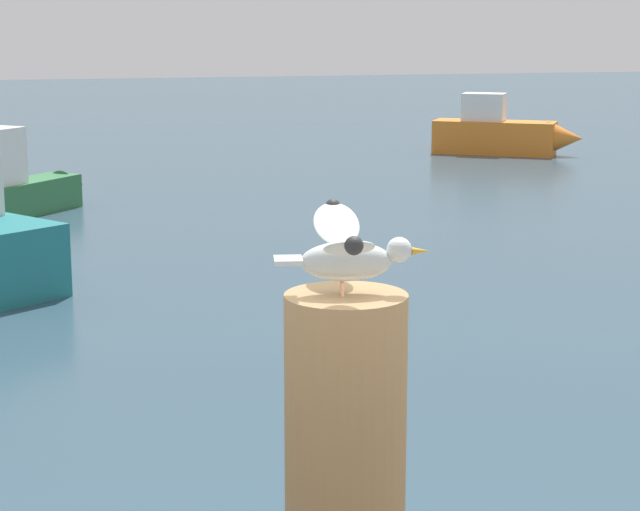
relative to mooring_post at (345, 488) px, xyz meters
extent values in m
cylinder|color=brown|center=(0.00, 0.00, 0.00)|extent=(0.31, 0.31, 1.03)
cylinder|color=tan|center=(-0.01, -0.02, 0.53)|extent=(0.01, 0.01, 0.04)
cylinder|color=tan|center=(-0.01, 0.02, 0.53)|extent=(0.01, 0.01, 0.04)
ellipsoid|color=silver|center=(0.00, 0.00, 0.60)|extent=(0.24, 0.13, 0.10)
sphere|color=silver|center=(0.13, -0.02, 0.63)|extent=(0.06, 0.06, 0.06)
cone|color=gold|center=(0.18, -0.03, 0.63)|extent=(0.05, 0.03, 0.02)
cube|color=silver|center=(-0.14, 0.03, 0.61)|extent=(0.08, 0.09, 0.01)
ellipsoid|color=silver|center=(-0.04, -0.16, 0.67)|extent=(0.16, 0.25, 0.09)
sphere|color=#2E2E2E|center=(-0.06, -0.26, 0.70)|extent=(0.04, 0.04, 0.04)
ellipsoid|color=silver|center=(0.02, 0.16, 0.67)|extent=(0.16, 0.25, 0.09)
sphere|color=#2E2E2E|center=(0.04, 0.27, 0.70)|extent=(0.04, 0.04, 0.04)
cube|color=#2D6B3D|center=(-0.91, 16.04, -1.65)|extent=(2.49, 2.73, 0.55)
cone|color=#2D6B3D|center=(0.19, 17.31, -1.62)|extent=(0.85, 0.85, 0.61)
cube|color=orange|center=(10.24, 22.31, -1.54)|extent=(2.85, 2.31, 0.78)
cone|color=orange|center=(11.61, 21.41, -1.50)|extent=(1.12, 1.12, 0.81)
cube|color=white|center=(10.02, 22.46, -0.83)|extent=(1.17, 1.07, 0.64)
camera|label=1|loc=(-0.79, -2.67, 1.19)|focal=64.25mm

